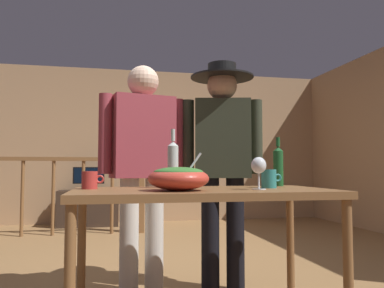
{
  "coord_description": "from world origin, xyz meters",
  "views": [
    {
      "loc": [
        -0.53,
        -3.15,
        0.87
      ],
      "look_at": [
        -0.04,
        -0.75,
        1.03
      ],
      "focal_mm": 36.12,
      "sensor_mm": 36.0,
      "label": 1
    }
  ],
  "objects_px": {
    "framed_picture": "(157,121)",
    "wine_bottle_clear": "(173,163)",
    "salad_bowl": "(179,177)",
    "mug_teal": "(269,179)",
    "person_standing_right": "(222,153)",
    "wine_bottle_green": "(278,165)",
    "person_standing_left": "(142,157)",
    "stair_railing": "(70,186)",
    "tv_console": "(88,208)",
    "wine_glass": "(259,167)",
    "flat_screen_tv": "(89,176)",
    "mug_red": "(90,180)",
    "serving_table": "(203,203)"
  },
  "relations": [
    {
      "from": "mug_teal",
      "to": "tv_console",
      "type": "bearing_deg",
      "value": 107.49
    },
    {
      "from": "tv_console",
      "to": "serving_table",
      "type": "relative_size",
      "value": 0.64
    },
    {
      "from": "mug_teal",
      "to": "mug_red",
      "type": "bearing_deg",
      "value": 174.39
    },
    {
      "from": "wine_bottle_clear",
      "to": "wine_glass",
      "type": "bearing_deg",
      "value": -32.82
    },
    {
      "from": "wine_bottle_clear",
      "to": "flat_screen_tv",
      "type": "bearing_deg",
      "value": 100.5
    },
    {
      "from": "framed_picture",
      "to": "wine_bottle_clear",
      "type": "distance_m",
      "value": 4.23
    },
    {
      "from": "mug_teal",
      "to": "person_standing_right",
      "type": "bearing_deg",
      "value": 100.98
    },
    {
      "from": "wine_glass",
      "to": "mug_teal",
      "type": "distance_m",
      "value": 0.2
    },
    {
      "from": "salad_bowl",
      "to": "wine_bottle_green",
      "type": "xyz_separation_m",
      "value": [
        0.73,
        0.38,
        0.07
      ]
    },
    {
      "from": "wine_bottle_green",
      "to": "person_standing_right",
      "type": "xyz_separation_m",
      "value": [
        -0.28,
        0.35,
        0.09
      ]
    },
    {
      "from": "mug_red",
      "to": "mug_teal",
      "type": "bearing_deg",
      "value": -5.61
    },
    {
      "from": "framed_picture",
      "to": "wine_bottle_green",
      "type": "xyz_separation_m",
      "value": [
        0.34,
        -4.05,
        -0.78
      ]
    },
    {
      "from": "framed_picture",
      "to": "salad_bowl",
      "type": "height_order",
      "value": "framed_picture"
    },
    {
      "from": "stair_railing",
      "to": "person_standing_right",
      "type": "xyz_separation_m",
      "value": [
        1.33,
        -2.63,
        0.34
      ]
    },
    {
      "from": "salad_bowl",
      "to": "framed_picture",
      "type": "bearing_deg",
      "value": 85.09
    },
    {
      "from": "salad_bowl",
      "to": "wine_bottle_green",
      "type": "height_order",
      "value": "wine_bottle_green"
    },
    {
      "from": "salad_bowl",
      "to": "mug_teal",
      "type": "xyz_separation_m",
      "value": [
        0.56,
        0.15,
        -0.01
      ]
    },
    {
      "from": "stair_railing",
      "to": "wine_bottle_green",
      "type": "bearing_deg",
      "value": -61.61
    },
    {
      "from": "mug_red",
      "to": "person_standing_right",
      "type": "xyz_separation_m",
      "value": [
        0.91,
        0.49,
        0.18
      ]
    },
    {
      "from": "tv_console",
      "to": "salad_bowl",
      "type": "distance_m",
      "value": 4.23
    },
    {
      "from": "serving_table",
      "to": "person_standing_right",
      "type": "bearing_deg",
      "value": 65.0
    },
    {
      "from": "framed_picture",
      "to": "tv_console",
      "type": "distance_m",
      "value": 1.79
    },
    {
      "from": "stair_railing",
      "to": "mug_teal",
      "type": "bearing_deg",
      "value": -65.74
    },
    {
      "from": "person_standing_left",
      "to": "wine_bottle_clear",
      "type": "bearing_deg",
      "value": 95.53
    },
    {
      "from": "salad_bowl",
      "to": "person_standing_left",
      "type": "bearing_deg",
      "value": 100.17
    },
    {
      "from": "framed_picture",
      "to": "wine_bottle_clear",
      "type": "xyz_separation_m",
      "value": [
        -0.37,
        -4.14,
        -0.77
      ]
    },
    {
      "from": "wine_bottle_clear",
      "to": "wine_bottle_green",
      "type": "distance_m",
      "value": 0.72
    },
    {
      "from": "wine_glass",
      "to": "person_standing_left",
      "type": "height_order",
      "value": "person_standing_left"
    },
    {
      "from": "tv_console",
      "to": "wine_glass",
      "type": "height_order",
      "value": "wine_glass"
    },
    {
      "from": "mug_teal",
      "to": "salad_bowl",
      "type": "bearing_deg",
      "value": -164.88
    },
    {
      "from": "tv_console",
      "to": "mug_red",
      "type": "relative_size",
      "value": 7.32
    },
    {
      "from": "serving_table",
      "to": "wine_glass",
      "type": "height_order",
      "value": "wine_glass"
    },
    {
      "from": "flat_screen_tv",
      "to": "wine_glass",
      "type": "distance_m",
      "value": 4.26
    },
    {
      "from": "serving_table",
      "to": "wine_bottle_green",
      "type": "bearing_deg",
      "value": 25.4
    },
    {
      "from": "wine_glass",
      "to": "wine_bottle_clear",
      "type": "distance_m",
      "value": 0.51
    },
    {
      "from": "flat_screen_tv",
      "to": "wine_glass",
      "type": "height_order",
      "value": "wine_glass"
    },
    {
      "from": "wine_glass",
      "to": "wine_bottle_clear",
      "type": "bearing_deg",
      "value": 147.18
    },
    {
      "from": "wine_bottle_green",
      "to": "stair_railing",
      "type": "bearing_deg",
      "value": 118.39
    },
    {
      "from": "framed_picture",
      "to": "person_standing_right",
      "type": "relative_size",
      "value": 0.28
    },
    {
      "from": "tv_console",
      "to": "wine_glass",
      "type": "xyz_separation_m",
      "value": [
        1.14,
        -4.13,
        0.61
      ]
    },
    {
      "from": "wine_glass",
      "to": "mug_teal",
      "type": "relative_size",
      "value": 1.42
    },
    {
      "from": "salad_bowl",
      "to": "flat_screen_tv",
      "type": "bearing_deg",
      "value": 99.59
    },
    {
      "from": "stair_railing",
      "to": "salad_bowl",
      "type": "relative_size",
      "value": 8.63
    },
    {
      "from": "person_standing_right",
      "to": "tv_console",
      "type": "bearing_deg",
      "value": -58.99
    },
    {
      "from": "person_standing_right",
      "to": "mug_teal",
      "type": "bearing_deg",
      "value": 113.42
    },
    {
      "from": "tv_console",
      "to": "wine_bottle_clear",
      "type": "bearing_deg",
      "value": -79.58
    },
    {
      "from": "framed_picture",
      "to": "wine_bottle_clear",
      "type": "height_order",
      "value": "framed_picture"
    },
    {
      "from": "person_standing_right",
      "to": "stair_railing",
      "type": "bearing_deg",
      "value": -50.64
    },
    {
      "from": "wine_glass",
      "to": "wine_bottle_clear",
      "type": "xyz_separation_m",
      "value": [
        -0.43,
        0.28,
        0.02
      ]
    },
    {
      "from": "person_standing_right",
      "to": "wine_bottle_green",
      "type": "bearing_deg",
      "value": 140.48
    }
  ]
}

